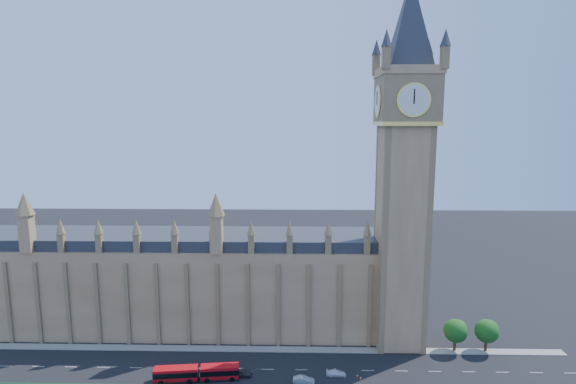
{
  "coord_description": "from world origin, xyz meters",
  "views": [
    {
      "loc": [
        11.12,
        -100.03,
        58.87
      ],
      "look_at": [
        8.63,
        10.0,
        41.73
      ],
      "focal_mm": 28.0,
      "sensor_mm": 36.0,
      "label": 1
    }
  ],
  "objects_px": {
    "car_grey": "(241,373)",
    "red_bus": "(197,373)",
    "car_white": "(336,373)",
    "car_silver": "(304,380)"
  },
  "relations": [
    {
      "from": "car_grey",
      "to": "car_white",
      "type": "distance_m",
      "value": 22.23
    },
    {
      "from": "red_bus",
      "to": "car_grey",
      "type": "height_order",
      "value": "red_bus"
    },
    {
      "from": "car_silver",
      "to": "car_grey",
      "type": "bearing_deg",
      "value": 86.94
    },
    {
      "from": "car_grey",
      "to": "red_bus",
      "type": "bearing_deg",
      "value": 104.32
    },
    {
      "from": "red_bus",
      "to": "car_white",
      "type": "bearing_deg",
      "value": -2.22
    },
    {
      "from": "red_bus",
      "to": "car_grey",
      "type": "bearing_deg",
      "value": 4.04
    },
    {
      "from": "car_silver",
      "to": "car_white",
      "type": "relative_size",
      "value": 1.04
    },
    {
      "from": "car_grey",
      "to": "car_silver",
      "type": "bearing_deg",
      "value": -96.37
    },
    {
      "from": "car_grey",
      "to": "car_white",
      "type": "relative_size",
      "value": 1.02
    },
    {
      "from": "red_bus",
      "to": "car_silver",
      "type": "distance_m",
      "value": 24.7
    }
  ]
}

